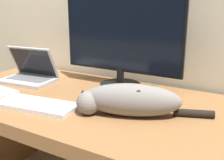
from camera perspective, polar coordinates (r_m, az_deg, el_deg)
desk at (r=1.40m, az=-7.93°, el=-9.06°), size 1.50×0.79×0.71m
monitor at (r=1.42m, az=1.93°, el=8.80°), size 0.69×0.23×0.51m
laptop at (r=1.64m, az=-17.50°, el=1.15°), size 0.33×0.24×0.21m
external_keyboard at (r=1.23m, az=-16.12°, el=-5.21°), size 0.39×0.20×0.02m
cat at (r=1.08m, az=3.52°, el=-4.24°), size 0.53×0.29×0.14m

